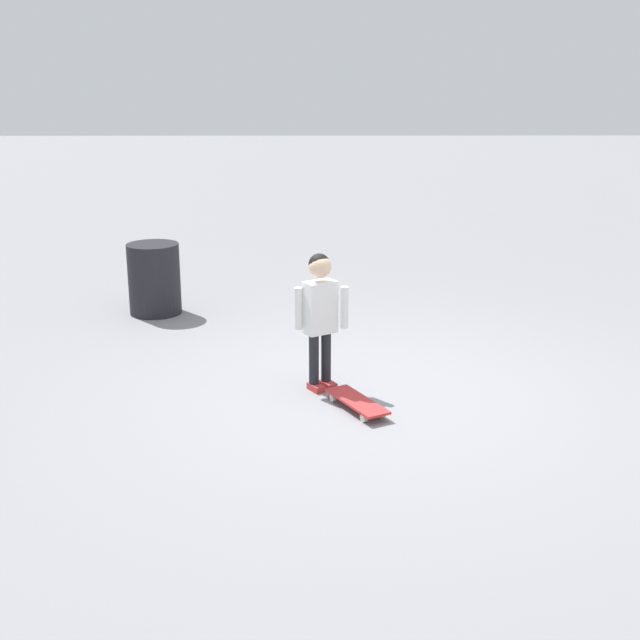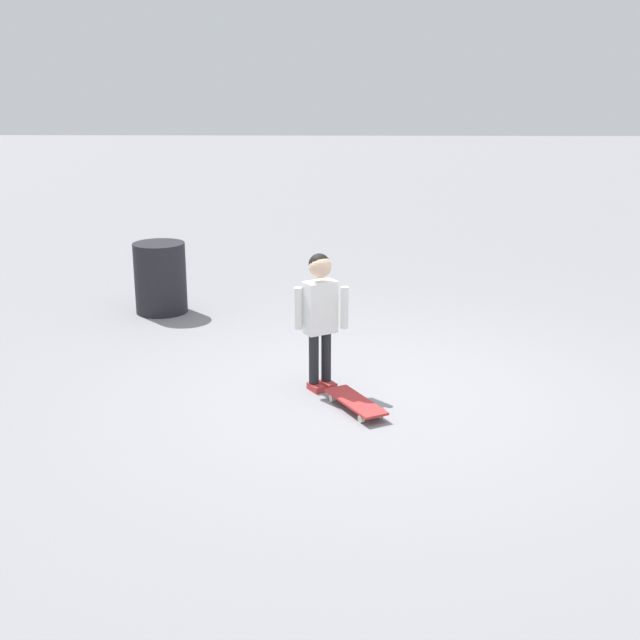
# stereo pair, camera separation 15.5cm
# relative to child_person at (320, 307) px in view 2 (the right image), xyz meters

# --- Properties ---
(ground_plane) EXTENTS (50.00, 50.00, 0.00)m
(ground_plane) POSITION_rel_child_person_xyz_m (-0.14, -0.45, -0.66)
(ground_plane) COLOR gray
(child_person) EXTENTS (0.26, 0.41, 1.06)m
(child_person) POSITION_rel_child_person_xyz_m (0.00, 0.00, 0.00)
(child_person) COLOR black
(child_person) RESTS_ON ground
(skateboard) EXTENTS (0.63, 0.46, 0.07)m
(skateboard) POSITION_rel_child_person_xyz_m (-0.43, -0.26, -0.60)
(skateboard) COLOR #B22D2D
(skateboard) RESTS_ON ground
(trash_bin) EXTENTS (0.52, 0.52, 0.71)m
(trash_bin) POSITION_rel_child_person_xyz_m (2.09, 1.64, -0.30)
(trash_bin) COLOR black
(trash_bin) RESTS_ON ground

